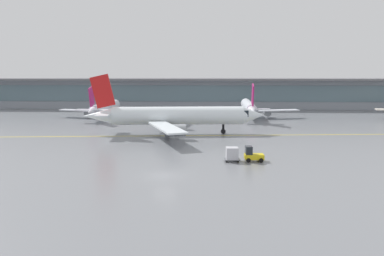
% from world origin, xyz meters
% --- Properties ---
extents(ground_plane, '(400.00, 400.00, 0.00)m').
position_xyz_m(ground_plane, '(0.00, 0.00, 0.00)').
color(ground_plane, slate).
extents(taxiway_centreline_stripe, '(109.67, 9.20, 0.01)m').
position_xyz_m(taxiway_centreline_stripe, '(-0.61, 28.32, 0.00)').
color(taxiway_centreline_stripe, yellow).
rests_on(taxiway_centreline_stripe, ground_plane).
extents(terminal_concourse, '(219.20, 11.00, 9.60)m').
position_xyz_m(terminal_concourse, '(0.00, 82.06, 4.92)').
color(terminal_concourse, '#8C939E').
rests_on(terminal_concourse, ground_plane).
extents(gate_airplane_1, '(24.17, 26.00, 8.61)m').
position_xyz_m(gate_airplane_1, '(-21.43, 55.97, 2.58)').
color(gate_airplane_1, silver).
rests_on(gate_airplane_1, ground_plane).
extents(gate_airplane_2, '(25.87, 27.77, 9.21)m').
position_xyz_m(gate_airplane_2, '(15.77, 57.13, 2.76)').
color(gate_airplane_2, silver).
rests_on(gate_airplane_2, ground_plane).
extents(taxiing_regional_jet, '(35.09, 32.52, 11.62)m').
position_xyz_m(taxiing_regional_jet, '(-1.06, 30.29, 3.48)').
color(taxiing_regional_jet, white).
rests_on(taxiing_regional_jet, ground_plane).
extents(baggage_tug, '(2.66, 1.72, 2.10)m').
position_xyz_m(baggage_tug, '(11.20, 7.82, 0.89)').
color(baggage_tug, yellow).
rests_on(baggage_tug, ground_plane).
extents(cargo_dolly_lead, '(2.17, 1.69, 1.94)m').
position_xyz_m(cargo_dolly_lead, '(8.41, 7.70, 1.05)').
color(cargo_dolly_lead, '#595B60').
rests_on(cargo_dolly_lead, ground_plane).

